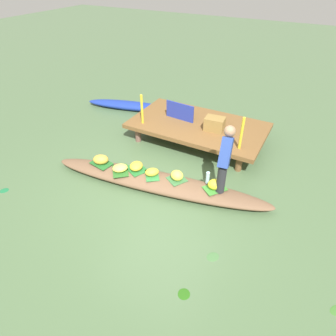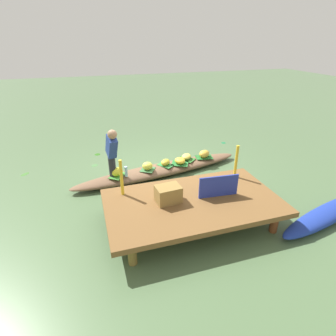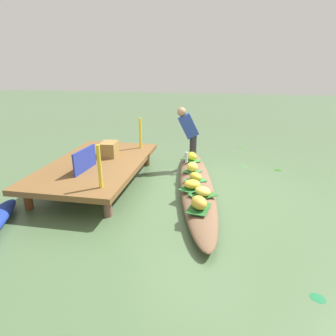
# 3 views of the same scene
# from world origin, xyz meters

# --- Properties ---
(canal_water) EXTENTS (40.00, 40.00, 0.00)m
(canal_water) POSITION_xyz_m (0.00, 0.00, 0.00)
(canal_water) COLOR #4B6742
(canal_water) RESTS_ON ground
(dock_platform) EXTENTS (3.20, 1.80, 0.46)m
(dock_platform) POSITION_xyz_m (-0.04, 2.04, 0.40)
(dock_platform) COLOR brown
(dock_platform) RESTS_ON ground
(vendor_boat) EXTENTS (4.54, 1.34, 0.24)m
(vendor_boat) POSITION_xyz_m (0.00, 0.00, 0.12)
(vendor_boat) COLOR brown
(vendor_boat) RESTS_ON ground
(leaf_mat_0) EXTENTS (0.52, 0.48, 0.01)m
(leaf_mat_0) POSITION_xyz_m (-0.51, 0.03, 0.25)
(leaf_mat_0) COLOR #256E2F
(leaf_mat_0) RESTS_ON vendor_boat
(banana_bunch_0) EXTENTS (0.31, 0.34, 0.15)m
(banana_bunch_0) POSITION_xyz_m (-0.51, 0.03, 0.32)
(banana_bunch_0) COLOR yellow
(banana_bunch_0) RESTS_ON vendor_boat
(leaf_mat_1) EXTENTS (0.43, 0.46, 0.01)m
(leaf_mat_1) POSITION_xyz_m (-0.12, 0.01, 0.25)
(leaf_mat_1) COLOR #32813D
(leaf_mat_1) RESTS_ON vendor_boat
(banana_bunch_1) EXTENTS (0.33, 0.33, 0.15)m
(banana_bunch_1) POSITION_xyz_m (-0.12, 0.01, 0.32)
(banana_bunch_1) COLOR gold
(banana_bunch_1) RESTS_ON vendor_boat
(leaf_mat_2) EXTENTS (0.48, 0.37, 0.01)m
(leaf_mat_2) POSITION_xyz_m (-1.26, -0.15, 0.25)
(leaf_mat_2) COLOR #236328
(leaf_mat_2) RESTS_ON vendor_boat
(banana_bunch_2) EXTENTS (0.38, 0.35, 0.20)m
(banana_bunch_2) POSITION_xyz_m (-1.26, -0.15, 0.34)
(banana_bunch_2) COLOR gold
(banana_bunch_2) RESTS_ON vendor_boat
(leaf_mat_3) EXTENTS (0.47, 0.49, 0.01)m
(leaf_mat_3) POSITION_xyz_m (1.11, 0.22, 0.25)
(leaf_mat_3) COLOR #3C8632
(leaf_mat_3) RESTS_ON vendor_boat
(banana_bunch_3) EXTENTS (0.36, 0.34, 0.20)m
(banana_bunch_3) POSITION_xyz_m (1.11, 0.22, 0.35)
(banana_bunch_3) COLOR yellow
(banana_bunch_3) RESTS_ON vendor_boat
(leaf_mat_4) EXTENTS (0.44, 0.44, 0.01)m
(leaf_mat_4) POSITION_xyz_m (0.37, 0.12, 0.25)
(leaf_mat_4) COLOR #3C713E
(leaf_mat_4) RESTS_ON vendor_boat
(banana_bunch_4) EXTENTS (0.28, 0.27, 0.20)m
(banana_bunch_4) POSITION_xyz_m (0.37, 0.12, 0.34)
(banana_bunch_4) COLOR #F2E54B
(banana_bunch_4) RESTS_ON vendor_boat
(leaf_mat_5) EXTENTS (0.50, 0.52, 0.01)m
(leaf_mat_5) POSITION_xyz_m (-0.76, -0.18, 0.25)
(leaf_mat_5) COLOR #2A6425
(leaf_mat_5) RESTS_ON vendor_boat
(banana_bunch_5) EXTENTS (0.38, 0.38, 0.14)m
(banana_bunch_5) POSITION_xyz_m (-0.76, -0.18, 0.32)
(banana_bunch_5) COLOR #F9D755
(banana_bunch_5) RESTS_ON vendor_boat
(vendor_person) EXTENTS (0.25, 0.51, 1.20)m
(vendor_person) POSITION_xyz_m (1.19, 0.30, 0.93)
(vendor_person) COLOR #28282D
(vendor_person) RESTS_ON vendor_boat
(water_bottle) EXTENTS (0.07, 0.07, 0.25)m
(water_bottle) POSITION_xyz_m (0.92, 0.31, 0.37)
(water_bottle) COLOR #ACD6EB
(water_bottle) RESTS_ON vendor_boat
(market_banner) EXTENTS (0.76, 0.09, 0.42)m
(market_banner) POSITION_xyz_m (-0.54, 2.04, 0.67)
(market_banner) COLOR #243397
(market_banner) RESTS_ON dock_platform
(railing_post_west) EXTENTS (0.06, 0.06, 0.71)m
(railing_post_west) POSITION_xyz_m (-1.24, 1.44, 0.82)
(railing_post_west) COLOR gold
(railing_post_west) RESTS_ON dock_platform
(railing_post_east) EXTENTS (0.06, 0.06, 0.71)m
(railing_post_east) POSITION_xyz_m (1.16, 1.44, 0.82)
(railing_post_east) COLOR gold
(railing_post_east) RESTS_ON dock_platform
(produce_crate) EXTENTS (0.47, 0.36, 0.31)m
(produce_crate) POSITION_xyz_m (0.41, 1.93, 0.62)
(produce_crate) COLOR olive
(produce_crate) RESTS_ON dock_platform
(drifting_plant_0) EXTENTS (0.25, 0.26, 0.01)m
(drifting_plant_0) POSITION_xyz_m (1.58, -1.04, 0.00)
(drifting_plant_0) COLOR #43703C
(drifting_plant_0) RESTS_ON ground
(drifting_plant_1) EXTENTS (0.18, 0.19, 0.01)m
(drifting_plant_1) POSITION_xyz_m (1.46, -1.79, 0.00)
(drifting_plant_1) COLOR #265E14
(drifting_plant_1) RESTS_ON ground
(drifting_plant_2) EXTENTS (0.22, 0.22, 0.01)m
(drifting_plant_2) POSITION_xyz_m (-2.60, -1.54, 0.00)
(drifting_plant_2) COLOR #1C6B3B
(drifting_plant_2) RESTS_ON ground
(drifting_plant_3) EXTENTS (0.26, 0.27, 0.01)m
(drifting_plant_3) POSITION_xyz_m (3.32, -1.03, 0.00)
(drifting_plant_3) COLOR #3A6E2A
(drifting_plant_3) RESTS_ON ground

